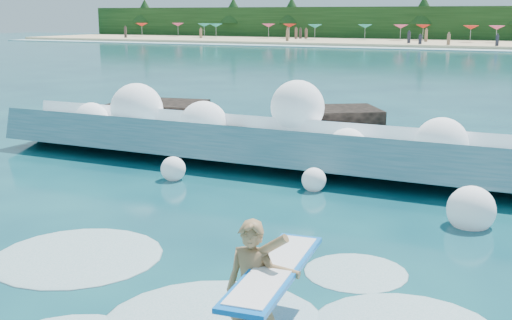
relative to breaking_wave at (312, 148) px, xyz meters
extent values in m
plane|color=#083242|center=(-0.97, -6.46, -0.54)|extent=(200.00, 200.00, 0.00)
cube|color=tan|center=(-0.97, 71.54, -0.34)|extent=(140.00, 20.00, 0.40)
cube|color=silver|center=(-0.97, 60.54, -0.50)|extent=(140.00, 5.00, 0.08)
cube|color=teal|center=(0.00, -0.16, -0.09)|extent=(18.07, 2.75, 1.51)
cube|color=white|center=(0.00, 0.64, 0.36)|extent=(18.07, 1.27, 0.70)
cube|color=black|center=(-5.68, 1.54, -0.04)|extent=(2.98, 2.43, 1.45)
cube|color=black|center=(-2.68, 0.74, -0.15)|extent=(2.45, 2.21, 1.12)
cube|color=black|center=(0.02, 1.94, 0.00)|extent=(2.84, 2.71, 1.56)
imported|color=#956F45|center=(2.44, -8.62, 0.05)|extent=(0.67, 0.46, 1.81)
cube|color=blue|center=(2.72, -8.57, 0.36)|extent=(0.83, 2.52, 0.06)
cube|color=white|center=(2.72, -8.57, 0.38)|extent=(0.70, 2.30, 0.06)
sphere|color=white|center=(-6.74, -0.42, 0.35)|extent=(0.98, 0.98, 0.98)
sphere|color=white|center=(-5.48, 0.09, 0.65)|extent=(1.52, 1.52, 1.52)
sphere|color=white|center=(-3.13, -0.10, 0.38)|extent=(1.34, 1.34, 1.34)
sphere|color=white|center=(-0.65, 0.57, 0.95)|extent=(1.43, 1.43, 1.43)
sphere|color=white|center=(1.11, -0.59, 0.21)|extent=(0.98, 0.98, 0.98)
sphere|color=white|center=(3.24, -0.22, 0.42)|extent=(1.24, 1.24, 1.24)
sphere|color=white|center=(-2.61, -2.50, -0.28)|extent=(0.60, 0.60, 0.60)
sphere|color=white|center=(0.77, -1.93, -0.30)|extent=(0.56, 0.56, 0.56)
sphere|color=white|center=(4.31, -3.02, -0.23)|extent=(0.91, 0.91, 0.91)
ellipsoid|color=silver|center=(-1.32, -7.41, -0.54)|extent=(2.79, 2.79, 0.14)
ellipsoid|color=silver|center=(3.01, -6.10, -0.54)|extent=(1.61, 1.61, 0.08)
cone|color=red|center=(-56.33, 72.17, 1.71)|extent=(2.00, 2.00, 0.50)
cone|color=#D13D6B|center=(-51.80, 75.83, 1.71)|extent=(2.00, 2.00, 0.50)
cone|color=#14827B|center=(-45.03, 72.66, 1.71)|extent=(2.00, 2.00, 0.50)
cone|color=#14827B|center=(-42.38, 71.61, 1.71)|extent=(2.00, 2.00, 0.50)
cone|color=#D13D6B|center=(-34.84, 74.27, 1.71)|extent=(2.00, 2.00, 0.50)
cone|color=red|center=(-31.78, 75.07, 1.71)|extent=(2.00, 2.00, 0.50)
cone|color=#14827B|center=(-26.49, 71.68, 1.71)|extent=(2.00, 2.00, 0.50)
cone|color=#14827B|center=(-19.95, 74.19, 1.71)|extent=(2.00, 2.00, 0.50)
cone|color=#D13D6B|center=(-15.02, 74.51, 1.71)|extent=(2.00, 2.00, 0.50)
cone|color=red|center=(-12.19, 75.66, 1.71)|extent=(2.00, 2.00, 0.50)
cone|color=red|center=(-5.48, 72.20, 1.71)|extent=(2.00, 2.00, 0.50)
cone|color=#D13D6B|center=(-2.36, 72.21, 1.71)|extent=(2.00, 2.00, 0.50)
cube|color=#3F332D|center=(-16.85, 72.52, 0.53)|extent=(0.35, 0.22, 1.35)
cube|color=#262633|center=(-7.21, 73.91, 0.64)|extent=(0.35, 0.22, 1.57)
cube|color=brown|center=(-11.53, 67.81, 0.55)|extent=(0.35, 0.22, 1.38)
cube|color=#3F332D|center=(-39.62, 65.06, 0.59)|extent=(0.35, 0.22, 1.47)
cube|color=#8C664C|center=(-10.57, 72.75, 0.54)|extent=(0.35, 0.22, 1.37)
cube|color=#262633|center=(-46.12, 66.25, 0.66)|extent=(0.35, 0.22, 1.61)
cube|color=brown|center=(-54.17, 72.17, 0.54)|extent=(0.35, 0.22, 1.37)
cube|color=#3F332D|center=(-3.77, 70.20, 0.61)|extent=(0.35, 0.22, 1.52)
cube|color=#262633|center=(-40.24, 61.79, 0.32)|extent=(0.35, 0.22, 1.58)
camera|label=1|loc=(5.60, -15.13, 3.35)|focal=45.00mm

